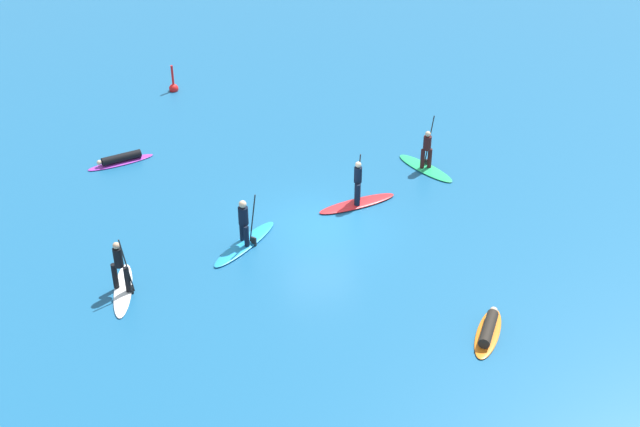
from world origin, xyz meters
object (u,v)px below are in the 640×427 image
Objects in this scene: marker_buoy at (174,87)px; surfer_on_blue_board at (245,235)px; surfer_on_white_board at (122,279)px; surfer_on_orange_board at (489,330)px; surfer_on_purple_board at (121,159)px; surfer_on_red_board at (357,196)px; surfer_on_green_board at (426,160)px.

surfer_on_blue_board is at bearing -79.22° from marker_buoy.
surfer_on_orange_board is at bearing 72.12° from surfer_on_white_board.
marker_buoy is at bearing 53.69° from surfer_on_orange_board.
marker_buoy is (2.02, 6.96, 0.02)m from surfer_on_purple_board.
surfer_on_purple_board is (-4.60, 6.55, -0.26)m from surfer_on_blue_board.
surfer_on_blue_board is 4.76m from surfer_on_red_board.
marker_buoy is at bearing 50.69° from surfer_on_blue_board.
surfer_on_white_board is (-10.82, 3.57, 0.33)m from surfer_on_orange_board.
surfer_on_white_board is at bearing 99.29° from surfer_on_orange_board.
surfer_on_orange_board is at bearing -89.70° from surfer_on_blue_board.
surfer_on_green_board reaches higher than surfer_on_purple_board.
surfer_on_green_board is at bearing 24.28° from surfer_on_orange_board.
surfer_on_blue_board is at bearing 103.06° from surfer_on_purple_board.
surfer_on_purple_board is at bearing 49.08° from surfer_on_green_board.
surfer_on_blue_board reaches higher than surfer_on_red_board.
surfer_on_orange_board is 16.73m from surfer_on_purple_board.
surfer_on_red_board is at bearing -23.84° from surfer_on_blue_board.
surfer_on_orange_board is (6.84, -5.66, -0.26)m from surfer_on_blue_board.
surfer_on_red_board is (8.24, 4.20, -0.11)m from surfer_on_white_board.
surfer_on_red_board is (-2.58, 7.76, 0.21)m from surfer_on_orange_board.
marker_buoy is at bearing 16.82° from surfer_on_green_board.
surfer_on_red_board is (8.86, -4.44, 0.22)m from surfer_on_purple_board.
surfer_on_blue_board is 0.94× the size of surfer_on_red_board.
surfer_on_green_board is 2.05× the size of marker_buoy.
surfer_on_white_board is (-11.39, -6.52, 0.10)m from surfer_on_green_board.
surfer_on_white_board is at bearing -171.30° from surfer_on_red_board.
surfer_on_orange_board is at bearing 111.12° from surfer_on_purple_board.
surfer_on_orange_board is 0.91× the size of surfer_on_purple_board.
surfer_on_orange_board is at bearing -63.85° from marker_buoy.
surfer_on_blue_board is 4.49m from surfer_on_white_board.
surfer_on_green_board is at bearing 120.15° from surfer_on_white_board.
surfer_on_green_board is 1.14× the size of surfer_on_orange_board.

